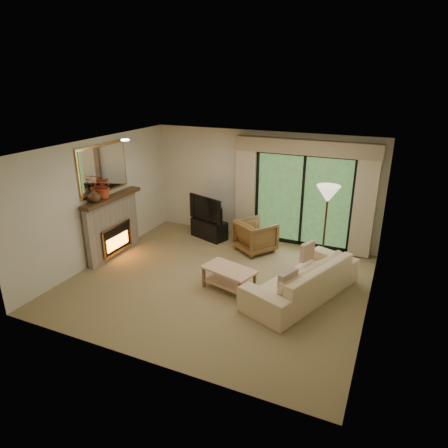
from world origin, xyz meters
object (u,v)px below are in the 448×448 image
at_px(media_console, 209,229).
at_px(armchair, 255,236).
at_px(coffee_table, 229,279).
at_px(sofa, 302,279).

xyz_separation_m(media_console, armchair, (1.30, -0.27, 0.13)).
bearing_deg(coffee_table, armchair, 110.05).
bearing_deg(armchair, sofa, 167.06).
xyz_separation_m(media_console, coffee_table, (1.46, -2.14, -0.01)).
distance_m(media_console, coffee_table, 2.59).
distance_m(sofa, coffee_table, 1.34).
relative_size(media_console, sofa, 0.38).
bearing_deg(armchair, coffee_table, 128.65).
distance_m(media_console, armchair, 1.34).
height_order(armchair, coffee_table, armchair).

